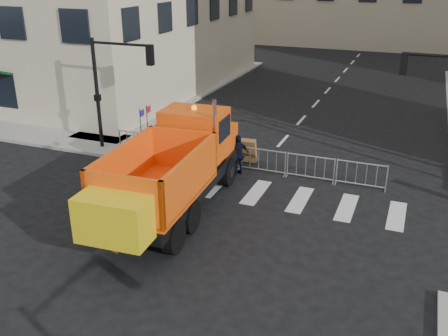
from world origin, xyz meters
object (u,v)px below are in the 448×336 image
at_px(cop_a, 192,150).
at_px(cop_b, 187,146).
at_px(cop_c, 238,155).
at_px(worker, 168,141).
at_px(plow_truck, 172,168).

height_order(cop_a, cop_b, cop_b).
bearing_deg(cop_c, worker, -56.80).
height_order(cop_c, worker, worker).
xyz_separation_m(cop_b, worker, (-1.05, 0.23, 0.04)).
xyz_separation_m(cop_a, cop_b, (-0.16, -0.13, 0.20)).
bearing_deg(cop_a, plow_truck, 76.71).
relative_size(plow_truck, cop_a, 6.35).
height_order(plow_truck, worker, plow_truck).
xyz_separation_m(plow_truck, cop_a, (-1.28, 4.29, -0.96)).
bearing_deg(cop_b, worker, -5.65).
relative_size(cop_a, cop_c, 0.92).
height_order(plow_truck, cop_b, plow_truck).
relative_size(plow_truck, cop_b, 5.14).
relative_size(plow_truck, worker, 5.75).
relative_size(cop_b, cop_c, 1.14).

